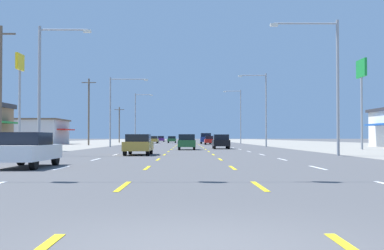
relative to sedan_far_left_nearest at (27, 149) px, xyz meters
name	(u,v)px	position (x,y,z in m)	size (l,w,h in m)	color
ground_plane	(188,146)	(6.79, 51.13, -0.76)	(572.00, 572.00, 0.00)	#4C4C4F
lot_apron_left	(18,146)	(-17.96, 51.13, -0.75)	(28.00, 440.00, 0.01)	gray
lot_apron_right	(357,146)	(31.54, 51.13, -0.75)	(28.00, 440.00, 0.01)	gray
lane_markings	(188,143)	(6.79, 89.63, -0.75)	(10.64, 227.60, 0.01)	white
sedan_far_left_nearest	(27,149)	(0.00, 0.00, 0.00)	(1.80, 4.50, 1.46)	white
sedan_inner_left_near	(139,144)	(3.23, 14.19, 0.00)	(1.80, 4.50, 1.46)	#B28C33
hatchback_center_turn_mid	(187,142)	(6.61, 28.31, 0.03)	(1.72, 3.90, 1.54)	#235B2D
hatchback_inner_right_midfar	(221,142)	(10.27, 32.13, 0.03)	(1.72, 3.90, 1.54)	black
sedan_inner_right_far	(210,140)	(10.41, 60.25, 0.00)	(1.80, 4.50, 1.46)	red
suv_inner_right_farther	(206,138)	(10.05, 69.90, 0.27)	(1.98, 4.90, 1.98)	navy
sedan_far_left_farthest	(154,140)	(-0.16, 78.53, 0.00)	(1.80, 4.50, 1.46)	#B28C33
sedan_inner_left_distant_a	(172,139)	(3.32, 85.54, 0.00)	(1.80, 4.50, 1.46)	#235B2D
hatchback_far_left_distant_b	(161,139)	(-0.26, 108.27, 0.03)	(1.72, 3.90, 1.54)	#4C196B
storefront_left_row_2	(30,132)	(-21.21, 66.38, 1.48)	(13.24, 11.02, 4.43)	#B2B2B7
pole_sign_left_row_1	(20,79)	(-8.62, 24.24, 5.80)	(0.24, 1.82, 8.87)	gray
pole_sign_right_row_1	(361,79)	(24.38, 29.05, 6.38)	(0.24, 2.52, 9.16)	gray
streetlight_left_row_0	(45,81)	(-3.00, 12.76, 4.34)	(3.59, 0.26, 8.81)	gray
streetlight_right_row_0	(330,75)	(16.41, 12.76, 4.71)	(4.70, 0.26, 9.28)	gray
streetlight_left_row_1	(115,105)	(-2.77, 43.29, 4.62)	(4.97, 0.26, 9.06)	gray
streetlight_right_row_1	(263,105)	(16.58, 43.29, 4.75)	(3.70, 0.26, 9.58)	gray
streetlight_left_row_2	(137,115)	(-3.04, 73.82, 4.77)	(3.48, 0.26, 9.67)	gray
streetlight_right_row_2	(239,113)	(16.65, 73.82, 5.13)	(3.41, 0.26, 10.39)	gray
utility_pole_left_row_0	(0,87)	(-7.17, 15.81, 4.20)	(2.20, 0.26, 9.52)	brown
utility_pole_left_row_1	(89,111)	(-8.42, 54.52, 4.54)	(2.20, 0.26, 10.20)	brown
utility_pole_left_row_2	(119,124)	(-8.79, 90.73, 3.47)	(2.20, 0.26, 8.08)	brown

